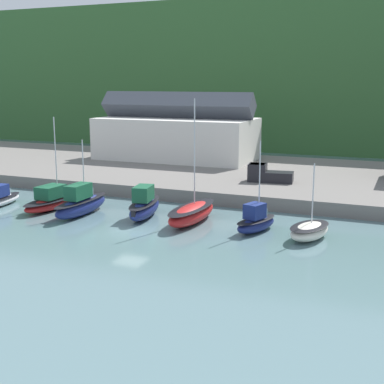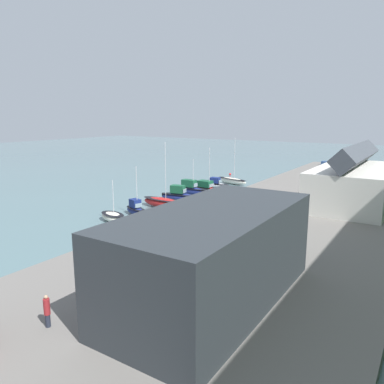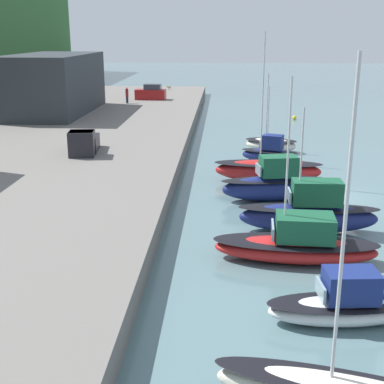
# 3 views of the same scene
# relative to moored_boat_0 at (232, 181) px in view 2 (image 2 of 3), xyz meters

# --- Properties ---
(ground_plane) EXTENTS (320.00, 320.00, 0.00)m
(ground_plane) POSITION_rel_moored_boat_0_xyz_m (21.47, -4.05, -0.74)
(ground_plane) COLOR slate
(quay_promenade) EXTENTS (121.48, 27.65, 1.32)m
(quay_promenade) POSITION_rel_moored_boat_0_xyz_m (21.47, 20.65, -0.08)
(quay_promenade) COLOR slate
(quay_promenade) RESTS_ON ground_plane
(harbor_clubhouse) EXTENTS (21.54, 10.20, 9.14)m
(harbor_clubhouse) POSITION_rel_moored_boat_0_xyz_m (12.00, 26.28, 3.83)
(harbor_clubhouse) COLOR silver
(harbor_clubhouse) RESTS_ON quay_promenade
(yacht_club_building) EXTENTS (17.80, 8.08, 6.69)m
(yacht_club_building) POSITION_rel_moored_boat_0_xyz_m (49.53, 23.39, 3.92)
(yacht_club_building) COLOR #2D3338
(yacht_club_building) RESTS_ON quay_promenade
(moored_boat_0) EXTENTS (3.45, 7.95, 10.01)m
(moored_boat_0) POSITION_rel_moored_boat_0_xyz_m (0.00, 0.00, 0.00)
(moored_boat_0) COLOR white
(moored_boat_0) RESTS_ON ground_plane
(moored_boat_1) EXTENTS (2.32, 5.76, 2.07)m
(moored_boat_1) POSITION_rel_moored_boat_0_xyz_m (5.42, -0.93, -0.01)
(moored_boat_1) COLOR silver
(moored_boat_1) RESTS_ON ground_plane
(moored_boat_2) EXTENTS (2.87, 7.92, 8.61)m
(moored_boat_2) POSITION_rel_moored_boat_0_xyz_m (10.99, 0.06, 0.08)
(moored_boat_2) COLOR red
(moored_boat_2) RESTS_ON ground_plane
(moored_boat_3) EXTENTS (1.86, 7.59, 6.77)m
(moored_boat_3) POSITION_rel_moored_boat_0_xyz_m (14.85, -1.09, 0.34)
(moored_boat_3) COLOR navy
(moored_boat_3) RESTS_ON ground_plane
(moored_boat_4) EXTENTS (3.08, 6.92, 2.90)m
(moored_boat_4) POSITION_rel_moored_boat_0_xyz_m (20.52, 0.34, 0.34)
(moored_boat_4) COLOR navy
(moored_boat_4) RESTS_ON ground_plane
(moored_boat_5) EXTENTS (2.67, 7.85, 10.47)m
(moored_boat_5) POSITION_rel_moored_boat_0_xyz_m (25.05, 0.33, 0.11)
(moored_boat_5) COLOR red
(moored_boat_5) RESTS_ON ground_plane
(moored_boat_6) EXTENTS (3.08, 5.00, 7.28)m
(moored_boat_6) POSITION_rel_moored_boat_0_xyz_m (30.86, -0.28, 0.12)
(moored_boat_6) COLOR navy
(moored_boat_6) RESTS_ON ground_plane
(moored_boat_7) EXTENTS (3.46, 5.08, 5.84)m
(moored_boat_7) POSITION_rel_moored_boat_0_xyz_m (35.21, -0.73, -0.07)
(moored_boat_7) COLOR white
(moored_boat_7) RESTS_ON ground_plane
(parked_car_0) EXTENTS (2.36, 4.41, 2.16)m
(parked_car_0) POSITION_rel_moored_boat_0_xyz_m (-21.92, 16.98, 1.49)
(parked_car_0) COLOR #B7B7BC
(parked_car_0) RESTS_ON quay_promenade
(pickup_truck_0) EXTENTS (4.94, 2.56, 1.90)m
(pickup_truck_0) POSITION_rel_moored_boat_0_xyz_m (27.81, 14.49, 1.40)
(pickup_truck_0) COLOR black
(pickup_truck_0) RESTS_ON quay_promenade
(pickup_truck_1) EXTENTS (2.43, 4.90, 1.90)m
(pickup_truck_1) POSITION_rel_moored_boat_0_xyz_m (-32.51, 13.55, 1.40)
(pickup_truck_1) COLOR #2D4C84
(pickup_truck_1) RESTS_ON quay_promenade
(person_on_quay) EXTENTS (0.40, 0.40, 2.14)m
(person_on_quay) POSITION_rel_moored_boat_0_xyz_m (58.31, 16.42, 1.68)
(person_on_quay) COLOR #232838
(person_on_quay) RESTS_ON quay_promenade
(mooring_buoy_0) EXTENTS (0.53, 0.53, 0.53)m
(mooring_buoy_0) POSITION_rel_moored_boat_0_xyz_m (-10.57, -5.85, -0.48)
(mooring_buoy_0) COLOR red
(mooring_buoy_0) RESTS_ON ground_plane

